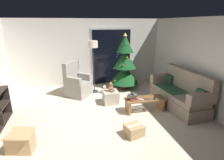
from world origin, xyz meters
TOP-DOWN VIEW (x-y plane):
  - ground_plane at (0.00, 0.00)m, footprint 7.00×7.00m
  - wall_back at (0.00, 3.06)m, footprint 5.72×0.12m
  - wall_right at (2.86, 0.00)m, footprint 0.12×6.00m
  - patio_door_frame at (0.93, 2.99)m, footprint 1.60×0.02m
  - patio_door_glass at (0.93, 2.97)m, footprint 1.50×0.02m
  - couch at (2.32, 0.35)m, footprint 0.90×1.98m
  - coffee_table at (1.24, 0.33)m, footprint 1.10×0.40m
  - remote_black at (1.48, 0.25)m, footprint 0.10×0.16m
  - remote_graphite at (1.25, 0.25)m, footprint 0.16×0.06m
  - remote_white at (1.08, 0.26)m, footprint 0.14×0.14m
  - book_stack at (0.87, 0.34)m, footprint 0.26×0.23m
  - cell_phone at (0.86, 0.32)m, footprint 0.08×0.15m
  - christmas_tree at (1.24, 2.23)m, footprint 1.04×1.04m
  - armchair at (-0.50, 1.92)m, footprint 0.97×0.96m
  - floor_lamp at (0.09, 2.10)m, footprint 0.32×0.32m
  - ottoman at (0.44, 1.06)m, footprint 0.44×0.44m
  - teddy_bear_chestnut at (0.45, 1.05)m, footprint 0.22×0.21m
  - teddy_bear_cream_by_tree at (0.41, 1.90)m, footprint 0.21×0.22m
  - cardboard_box_open_near_shelf at (-1.71, -0.67)m, footprint 0.55×0.54m
  - cardboard_box_taped_mid_floor at (0.56, -0.69)m, footprint 0.44×0.41m

SIDE VIEW (x-z plane):
  - ground_plane at x=0.00m, z-range 0.00..0.00m
  - teddy_bear_cream_by_tree at x=0.41m, z-range -0.02..0.26m
  - cardboard_box_taped_mid_floor at x=0.56m, z-range 0.00..0.25m
  - cardboard_box_open_near_shelf at x=-1.71m, z-range -0.02..0.39m
  - ottoman at x=0.44m, z-range 0.00..0.38m
  - coffee_table at x=1.24m, z-range 0.06..0.44m
  - remote_black at x=1.48m, z-range 0.38..0.40m
  - remote_graphite at x=1.25m, z-range 0.38..0.40m
  - remote_white at x=1.08m, z-range 0.38..0.40m
  - couch at x=2.32m, z-range -0.14..0.94m
  - armchair at x=-0.50m, z-range -0.16..0.97m
  - book_stack at x=0.87m, z-range 0.38..0.53m
  - teddy_bear_chestnut at x=0.45m, z-range 0.36..0.65m
  - cell_phone at x=0.86m, z-range 0.53..0.54m
  - christmas_tree at x=1.24m, z-range -0.12..1.91m
  - patio_door_glass at x=0.93m, z-range 0.00..2.10m
  - patio_door_frame at x=0.93m, z-range 0.00..2.20m
  - wall_back at x=0.00m, z-range 0.00..2.50m
  - wall_right at x=2.86m, z-range 0.00..2.50m
  - floor_lamp at x=0.09m, z-range 0.61..2.40m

